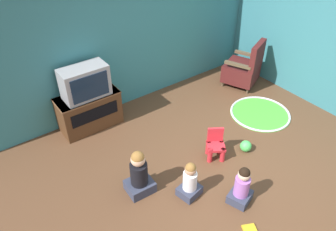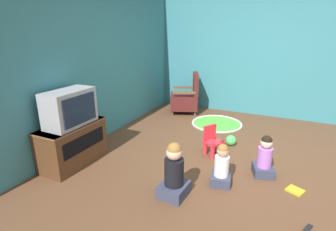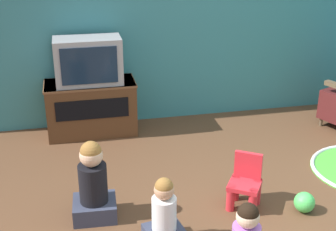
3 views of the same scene
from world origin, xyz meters
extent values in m
plane|color=brown|center=(0.00, 0.00, 0.00)|extent=(30.00, 30.00, 0.00)
cube|color=teal|center=(-0.30, 2.36, 1.45)|extent=(5.40, 0.12, 2.89)
cube|color=teal|center=(2.34, -0.29, 1.45)|extent=(0.12, 5.42, 2.89)
cube|color=#4C2D19|center=(-1.19, 2.06, 0.30)|extent=(0.95, 0.44, 0.59)
cube|color=brown|center=(-1.19, 2.06, 0.58)|extent=(0.97, 0.45, 0.02)
cube|color=black|center=(-1.19, 1.83, 0.37)|extent=(0.76, 0.01, 0.21)
cube|color=#939399|center=(-1.19, 2.04, 0.84)|extent=(0.70, 0.36, 0.49)
cube|color=#142338|center=(-1.19, 1.85, 0.84)|extent=(0.57, 0.02, 0.38)
cylinder|color=brown|center=(1.85, 1.87, 0.05)|extent=(0.04, 0.04, 0.10)
cylinder|color=brown|center=(1.40, 1.68, 0.05)|extent=(0.04, 0.04, 0.10)
cylinder|color=brown|center=(2.05, 1.41, 0.05)|extent=(0.04, 0.04, 0.10)
cylinder|color=brown|center=(1.59, 1.22, 0.05)|extent=(0.04, 0.04, 0.10)
cube|color=#4C1919|center=(1.72, 1.54, 0.27)|extent=(0.76, 0.77, 0.33)
cube|color=#4C1919|center=(1.82, 1.31, 0.67)|extent=(0.55, 0.31, 0.48)
cube|color=brown|center=(1.96, 1.64, 0.53)|extent=(0.26, 0.49, 0.05)
cube|color=brown|center=(1.49, 1.44, 0.53)|extent=(0.26, 0.49, 0.05)
cylinder|color=red|center=(-0.19, 0.30, 0.11)|extent=(0.07, 0.07, 0.23)
cylinder|color=red|center=(-0.04, 0.20, 0.11)|extent=(0.07, 0.07, 0.23)
cylinder|color=red|center=(-0.10, 0.44, 0.11)|extent=(0.07, 0.07, 0.23)
cylinder|color=red|center=(0.06, 0.34, 0.11)|extent=(0.07, 0.07, 0.23)
cube|color=red|center=(-0.07, 0.32, 0.21)|extent=(0.34, 0.34, 0.04)
cube|color=red|center=(-0.01, 0.41, 0.34)|extent=(0.21, 0.15, 0.23)
cylinder|color=green|center=(1.29, 0.64, 0.01)|extent=(1.02, 1.02, 0.01)
torus|color=silver|center=(1.29, 0.64, 0.01)|extent=(1.02, 1.02, 0.04)
cube|color=#33384C|center=(-0.35, -0.45, 0.06)|extent=(0.35, 0.33, 0.13)
cylinder|color=#A566BF|center=(-0.35, -0.45, 0.26)|extent=(0.19, 0.19, 0.27)
sphere|color=beige|center=(-0.35, -0.45, 0.47)|extent=(0.15, 0.15, 0.15)
sphere|color=black|center=(-0.35, -0.45, 0.49)|extent=(0.14, 0.14, 0.14)
cube|color=#33384C|center=(-1.28, 0.44, 0.07)|extent=(0.36, 0.32, 0.15)
cylinder|color=black|center=(-1.28, 0.44, 0.31)|extent=(0.22, 0.22, 0.32)
sphere|color=#D8AD8C|center=(-1.28, 0.44, 0.55)|extent=(0.18, 0.18, 0.18)
sphere|color=olive|center=(-1.28, 0.44, 0.59)|extent=(0.17, 0.17, 0.17)
cube|color=#33384C|center=(-0.80, 0.01, 0.06)|extent=(0.32, 0.29, 0.12)
cylinder|color=silver|center=(-0.80, 0.01, 0.25)|extent=(0.18, 0.18, 0.26)
sphere|color=tan|center=(-0.80, 0.01, 0.45)|extent=(0.15, 0.15, 0.15)
sphere|color=olive|center=(-0.80, 0.01, 0.47)|extent=(0.13, 0.13, 0.13)
sphere|color=#4CCC59|center=(0.39, 0.15, 0.09)|extent=(0.17, 0.17, 0.17)
cube|color=gold|center=(-0.59, -0.85, 0.01)|extent=(0.22, 0.23, 0.02)
cube|color=black|center=(-1.23, -0.96, 0.01)|extent=(0.16, 0.10, 0.02)
camera|label=1|loc=(-2.68, -2.07, 3.36)|focal=35.00mm
camera|label=2|loc=(-3.68, -0.63, 1.86)|focal=28.00mm
camera|label=3|loc=(-1.38, -2.77, 2.22)|focal=50.00mm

